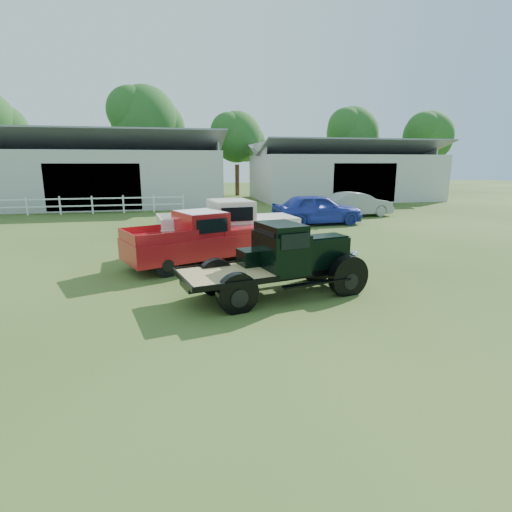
{
  "coord_description": "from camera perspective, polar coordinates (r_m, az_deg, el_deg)",
  "views": [
    {
      "loc": [
        -1.86,
        -8.44,
        3.37
      ],
      "look_at": [
        0.2,
        1.2,
        1.05
      ],
      "focal_mm": 28.0,
      "sensor_mm": 36.0,
      "label": 1
    }
  ],
  "objects": [
    {
      "name": "ground",
      "position": [
        9.28,
        0.34,
        -8.06
      ],
      "size": [
        120.0,
        120.0,
        0.0
      ],
      "primitive_type": "plane",
      "color": "#314417"
    },
    {
      "name": "shed_left",
      "position": [
        34.83,
        -20.97,
        11.45
      ],
      "size": [
        18.8,
        10.2,
        5.6
      ],
      "primitive_type": null,
      "color": "#A5A5A3",
      "rests_on": "ground"
    },
    {
      "name": "shed_right",
      "position": [
        38.84,
        12.32,
        11.81
      ],
      "size": [
        16.8,
        9.2,
        5.2
      ],
      "primitive_type": null,
      "color": "#A5A5A3",
      "rests_on": "ground"
    },
    {
      "name": "fence_rail",
      "position": [
        29.23,
        -24.29,
        6.64
      ],
      "size": [
        14.2,
        0.16,
        1.2
      ],
      "primitive_type": null,
      "color": "white",
      "rests_on": "ground"
    },
    {
      "name": "tree_b",
      "position": [
        42.56,
        -15.52,
        15.99
      ],
      "size": [
        6.9,
        6.9,
        11.5
      ],
      "primitive_type": null,
      "color": "#1C4F1B",
      "rests_on": "ground"
    },
    {
      "name": "tree_c",
      "position": [
        42.02,
        -2.74,
        14.77
      ],
      "size": [
        5.4,
        5.4,
        9.0
      ],
      "primitive_type": null,
      "color": "#1C4F1B",
      "rests_on": "ground"
    },
    {
      "name": "tree_d",
      "position": [
        46.89,
        13.48,
        14.88
      ],
      "size": [
        6.0,
        6.0,
        10.0
      ],
      "primitive_type": null,
      "color": "#1C4F1B",
      "rests_on": "ground"
    },
    {
      "name": "tree_e",
      "position": [
        49.13,
        23.22,
        13.82
      ],
      "size": [
        5.7,
        5.7,
        9.5
      ],
      "primitive_type": null,
      "color": "#1C4F1B",
      "rests_on": "ground"
    },
    {
      "name": "vintage_flatbed",
      "position": [
        10.21,
        3.08,
        -0.57
      ],
      "size": [
        5.03,
        2.87,
        1.87
      ],
      "primitive_type": null,
      "rotation": [
        0.0,
        0.0,
        0.22
      ],
      "color": "black",
      "rests_on": "ground"
    },
    {
      "name": "red_pickup",
      "position": [
        13.45,
        -8.24,
        2.56
      ],
      "size": [
        5.34,
        3.65,
        1.82
      ],
      "primitive_type": null,
      "rotation": [
        0.0,
        0.0,
        0.39
      ],
      "color": "#AD161B",
      "rests_on": "ground"
    },
    {
      "name": "white_pickup",
      "position": [
        15.07,
        -3.99,
        4.1
      ],
      "size": [
        5.55,
        2.67,
        1.97
      ],
      "primitive_type": null,
      "rotation": [
        0.0,
        0.0,
        0.11
      ],
      "color": "beige",
      "rests_on": "ground"
    },
    {
      "name": "misc_car_blue",
      "position": [
        22.45,
        8.7,
        6.64
      ],
      "size": [
        5.07,
        2.22,
        1.7
      ],
      "primitive_type": "imported",
      "rotation": [
        0.0,
        0.0,
        1.61
      ],
      "color": "#2938A7",
      "rests_on": "ground"
    },
    {
      "name": "misc_car_grey",
      "position": [
        26.36,
        14.15,
        7.17
      ],
      "size": [
        4.79,
        2.19,
        1.52
      ],
      "primitive_type": "imported",
      "rotation": [
        0.0,
        0.0,
        1.7
      ],
      "color": "gray",
      "rests_on": "ground"
    }
  ]
}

